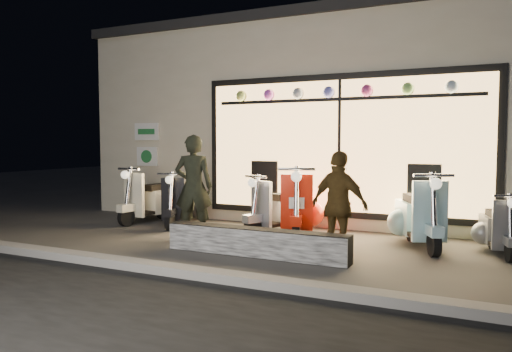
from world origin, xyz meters
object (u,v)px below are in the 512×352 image
(scooter_silver, at_px, (284,210))
(man, at_px, (194,187))
(scooter_red, at_px, (298,208))
(graffiti_barrier, at_px, (256,242))
(woman, at_px, (339,205))

(scooter_silver, distance_m, man, 1.68)
(scooter_red, bearing_deg, graffiti_barrier, -106.95)
(graffiti_barrier, relative_size, scooter_silver, 1.97)
(scooter_silver, bearing_deg, man, -115.49)
(scooter_silver, relative_size, woman, 0.93)
(graffiti_barrier, height_order, scooter_silver, scooter_silver)
(graffiti_barrier, bearing_deg, man, 153.74)
(man, height_order, woman, man)
(scooter_red, xyz_separation_m, man, (-1.48, -1.07, 0.41))
(scooter_silver, xyz_separation_m, scooter_red, (0.28, -0.01, 0.06))
(woman, bearing_deg, scooter_silver, -28.01)
(scooter_silver, xyz_separation_m, man, (-1.20, -1.08, 0.47))
(man, bearing_deg, scooter_silver, -158.77)
(scooter_silver, height_order, man, man)
(graffiti_barrier, xyz_separation_m, man, (-1.53, 0.76, 0.67))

